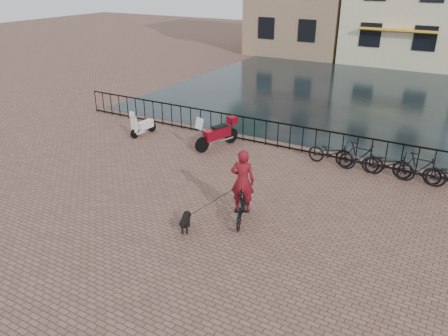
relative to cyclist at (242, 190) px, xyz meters
The scene contains 11 objects.
ground 2.81m from the cyclist, 108.35° to the right, with size 100.00×100.00×0.00m, color brown.
canal_water 14.83m from the cyclist, 93.24° to the left, with size 20.00×20.00×0.00m, color black.
railing 5.56m from the cyclist, 98.68° to the left, with size 20.00×0.05×1.02m.
cyclist is the anchor object (origin of this frame).
dog 1.70m from the cyclist, 131.67° to the right, with size 0.55×0.81×0.53m.
motorcycle 5.49m from the cyclist, 127.77° to the left, with size 1.05×2.00×1.39m.
scooter 7.87m from the cyclist, 149.06° to the left, with size 0.50×1.28×1.16m.
parked_bike_0 5.00m from the cyclist, 78.82° to the left, with size 0.60×1.72×0.90m, color black.
parked_bike_1 5.26m from the cyclist, 68.58° to the left, with size 0.47×1.66×1.00m, color black.
parked_bike_2 5.68m from the cyclist, 59.59° to the left, with size 0.60×1.72×0.90m, color black.
parked_bike_3 6.21m from the cyclist, 51.99° to the left, with size 0.47×1.66×1.00m, color black.
Camera 1 is at (5.54, -6.64, 6.23)m, focal length 35.00 mm.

